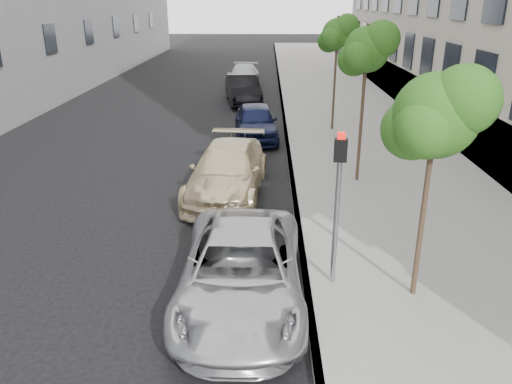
{
  "coord_description": "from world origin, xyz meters",
  "views": [
    {
      "loc": [
        0.36,
        -6.83,
        5.43
      ],
      "look_at": [
        0.13,
        3.3,
        1.5
      ],
      "focal_mm": 35.0,
      "sensor_mm": 36.0,
      "label": 1
    }
  ],
  "objects_px": {
    "tree_mid": "(368,50)",
    "sedan_rear": "(244,76)",
    "sedan_blue": "(256,122)",
    "sedan_black": "(243,90)",
    "minivan": "(241,270)",
    "tree_far": "(338,34)",
    "tree_near": "(438,115)",
    "signal_pole": "(338,192)",
    "suv": "(227,171)"
  },
  "relations": [
    {
      "from": "signal_pole",
      "to": "sedan_rear",
      "type": "distance_m",
      "value": 24.5
    },
    {
      "from": "signal_pole",
      "to": "minivan",
      "type": "height_order",
      "value": "signal_pole"
    },
    {
      "from": "signal_pole",
      "to": "tree_near",
      "type": "bearing_deg",
      "value": -8.06
    },
    {
      "from": "tree_near",
      "to": "signal_pole",
      "type": "relative_size",
      "value": 1.42
    },
    {
      "from": "signal_pole",
      "to": "tree_mid",
      "type": "bearing_deg",
      "value": 82.01
    },
    {
      "from": "sedan_blue",
      "to": "sedan_black",
      "type": "distance_m",
      "value": 7.55
    },
    {
      "from": "tree_near",
      "to": "minivan",
      "type": "xyz_separation_m",
      "value": [
        -3.33,
        -0.17,
        -2.93
      ]
    },
    {
      "from": "signal_pole",
      "to": "minivan",
      "type": "distance_m",
      "value": 2.33
    },
    {
      "from": "signal_pole",
      "to": "suv",
      "type": "xyz_separation_m",
      "value": [
        -2.49,
        5.12,
        -1.34
      ]
    },
    {
      "from": "tree_near",
      "to": "sedan_black",
      "type": "distance_m",
      "value": 19.98
    },
    {
      "from": "signal_pole",
      "to": "sedan_black",
      "type": "bearing_deg",
      "value": 104.09
    },
    {
      "from": "suv",
      "to": "sedan_rear",
      "type": "xyz_separation_m",
      "value": [
        -0.4,
        19.17,
        -0.02
      ]
    },
    {
      "from": "sedan_rear",
      "to": "minivan",
      "type": "bearing_deg",
      "value": -85.96
    },
    {
      "from": "tree_far",
      "to": "sedan_blue",
      "type": "height_order",
      "value": "tree_far"
    },
    {
      "from": "sedan_blue",
      "to": "tree_near",
      "type": "bearing_deg",
      "value": -78.67
    },
    {
      "from": "suv",
      "to": "sedan_black",
      "type": "height_order",
      "value": "sedan_black"
    },
    {
      "from": "tree_near",
      "to": "suv",
      "type": "bearing_deg",
      "value": 126.12
    },
    {
      "from": "signal_pole",
      "to": "suv",
      "type": "bearing_deg",
      "value": 121.95
    },
    {
      "from": "sedan_blue",
      "to": "sedan_rear",
      "type": "height_order",
      "value": "sedan_blue"
    },
    {
      "from": "tree_mid",
      "to": "suv",
      "type": "bearing_deg",
      "value": -166.06
    },
    {
      "from": "signal_pole",
      "to": "suv",
      "type": "relative_size",
      "value": 0.61
    },
    {
      "from": "sedan_rear",
      "to": "tree_mid",
      "type": "bearing_deg",
      "value": -74.82
    },
    {
      "from": "suv",
      "to": "sedan_blue",
      "type": "relative_size",
      "value": 1.19
    },
    {
      "from": "sedan_rear",
      "to": "signal_pole",
      "type": "bearing_deg",
      "value": -81.7
    },
    {
      "from": "tree_far",
      "to": "minivan",
      "type": "bearing_deg",
      "value": -104.18
    },
    {
      "from": "tree_far",
      "to": "minivan",
      "type": "relative_size",
      "value": 0.97
    },
    {
      "from": "sedan_black",
      "to": "tree_near",
      "type": "bearing_deg",
      "value": -87.26
    },
    {
      "from": "sedan_black",
      "to": "sedan_rear",
      "type": "bearing_deg",
      "value": 82.7
    },
    {
      "from": "tree_near",
      "to": "sedan_black",
      "type": "height_order",
      "value": "tree_near"
    },
    {
      "from": "minivan",
      "to": "sedan_black",
      "type": "distance_m",
      "value": 19.51
    },
    {
      "from": "suv",
      "to": "sedan_black",
      "type": "distance_m",
      "value": 13.82
    },
    {
      "from": "tree_mid",
      "to": "sedan_rear",
      "type": "xyz_separation_m",
      "value": [
        -4.41,
        18.17,
        -3.37
      ]
    },
    {
      "from": "tree_far",
      "to": "signal_pole",
      "type": "bearing_deg",
      "value": -96.92
    },
    {
      "from": "tree_mid",
      "to": "suv",
      "type": "xyz_separation_m",
      "value": [
        -4.02,
        -1.0,
        -3.35
      ]
    },
    {
      "from": "signal_pole",
      "to": "tree_far",
      "type": "bearing_deg",
      "value": 89.14
    },
    {
      "from": "tree_near",
      "to": "sedan_blue",
      "type": "bearing_deg",
      "value": 105.71
    },
    {
      "from": "tree_near",
      "to": "suv",
      "type": "relative_size",
      "value": 0.87
    },
    {
      "from": "suv",
      "to": "tree_far",
      "type": "bearing_deg",
      "value": 66.79
    },
    {
      "from": "tree_mid",
      "to": "sedan_rear",
      "type": "height_order",
      "value": "tree_mid"
    },
    {
      "from": "sedan_blue",
      "to": "sedan_black",
      "type": "xyz_separation_m",
      "value": [
        -0.88,
        7.5,
        0.05
      ]
    },
    {
      "from": "minivan",
      "to": "tree_far",
      "type": "bearing_deg",
      "value": 75.95
    },
    {
      "from": "minivan",
      "to": "sedan_black",
      "type": "height_order",
      "value": "sedan_black"
    },
    {
      "from": "tree_far",
      "to": "minivan",
      "type": "distance_m",
      "value": 14.0
    },
    {
      "from": "suv",
      "to": "tree_mid",
      "type": "bearing_deg",
      "value": 18.9
    },
    {
      "from": "tree_mid",
      "to": "suv",
      "type": "height_order",
      "value": "tree_mid"
    },
    {
      "from": "tree_near",
      "to": "minivan",
      "type": "distance_m",
      "value": 4.43
    },
    {
      "from": "sedan_black",
      "to": "minivan",
      "type": "bearing_deg",
      "value": -96.96
    },
    {
      "from": "sedan_black",
      "to": "sedan_rear",
      "type": "distance_m",
      "value": 5.36
    },
    {
      "from": "tree_far",
      "to": "tree_near",
      "type": "bearing_deg",
      "value": -90.0
    },
    {
      "from": "tree_mid",
      "to": "tree_near",
      "type": "bearing_deg",
      "value": -90.0
    }
  ]
}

